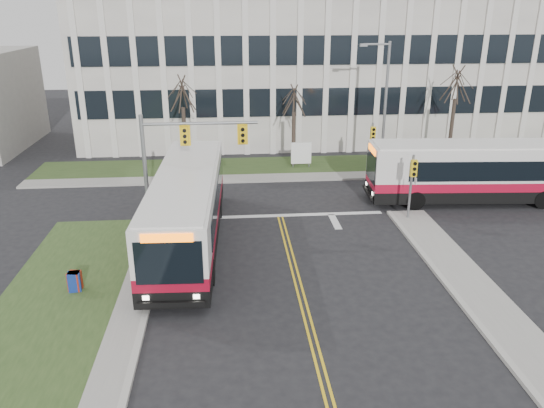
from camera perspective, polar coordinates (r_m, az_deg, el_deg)
The scene contains 19 objects.
ground at distance 23.39m, azimuth 2.86°, elevation -8.71°, with size 120.00×120.00×0.00m, color black.
grass_verge at distance 20.28m, azimuth -25.46°, elevation -15.83°, with size 5.00×26.00×0.12m, color #2D451D.
sidewalk_west at distance 19.42m, azimuth -16.83°, elevation -16.24°, with size 1.20×26.00×0.14m, color #9E9B93.
sidewalk_east at distance 21.63m, azimuth 25.47°, elevation -13.37°, with size 2.00×26.00×0.14m, color #9E9B93.
sidewalk_cross at distance 38.01m, azimuth 7.34°, elevation 3.00°, with size 44.00×1.60×0.14m, color #9E9B93.
building_lawn at distance 40.63m, azimuth 6.53°, elevation 4.17°, with size 44.00×5.00×0.12m, color #2D451D.
office_building at distance 51.11m, azimuth 4.16°, elevation 14.40°, with size 40.00×16.00×12.00m, color silver.
mast_arm_signal at distance 28.43m, azimuth -10.28°, elevation 5.62°, with size 6.11×0.38×6.20m.
signal_pole_near at distance 30.27m, azimuth 14.84°, elevation 2.70°, with size 0.34×0.39×3.80m.
signal_pole_far at distance 38.07m, azimuth 10.70°, elevation 6.64°, with size 0.34×0.39×3.80m.
streetlight at distance 38.52m, azimuth 11.87°, elevation 10.81°, with size 2.15×0.25×9.20m.
directory_sign at distance 39.45m, azimuth 3.16°, elevation 5.45°, with size 1.50×0.12×2.00m.
tree_left at distance 38.79m, azimuth -9.62°, elevation 11.51°, with size 1.80×1.80×7.70m.
tree_mid at distance 39.27m, azimuth 2.39°, elevation 10.94°, with size 1.80×1.80×6.82m.
tree_right at distance 42.13m, azimuth 19.23°, elevation 11.92°, with size 1.80×1.80×8.25m.
bus_main at distance 26.86m, azimuth -9.07°, elevation -0.65°, with size 2.97×13.73×3.66m, color silver, non-canonical shape.
bus_cross at distance 34.90m, azimuth 21.56°, elevation 3.09°, with size 2.94×13.57×3.62m, color silver, non-canonical shape.
newspaper_box_blue at distance 24.06m, azimuth -20.45°, elevation -7.93°, with size 0.50×0.45×0.95m, color navy.
newspaper_box_red at distance 24.10m, azimuth -20.43°, elevation -7.89°, with size 0.50×0.45×0.95m, color maroon.
Camera 1 is at (-2.87, -20.21, 11.42)m, focal length 35.00 mm.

